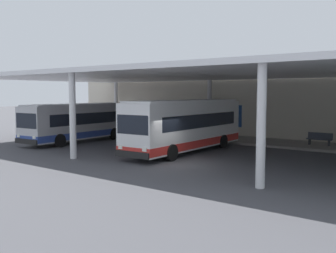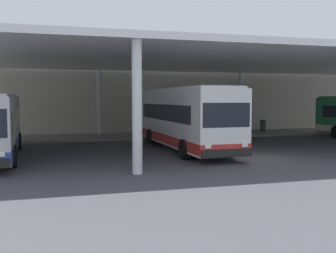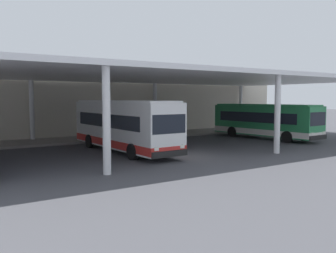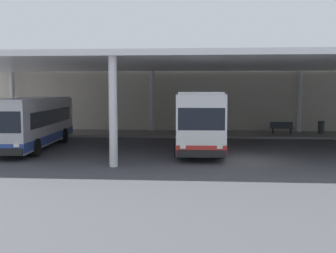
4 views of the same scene
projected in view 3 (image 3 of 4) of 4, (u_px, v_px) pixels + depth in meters
The scene contains 9 objects.
ground_plane at pixel (181, 156), 22.89m from camera, with size 200.00×200.00×0.00m, color #47474C.
platform_kerb at pixel (107, 138), 32.70m from camera, with size 42.00×4.50×0.18m, color gray.
station_building_facade at pixel (93, 100), 35.14m from camera, with size 48.00×1.60×7.01m, color beige.
canopy_shelter at pixel (139, 77), 27.06m from camera, with size 40.00×17.00×5.55m.
bus_second_bay at pixel (123, 125), 24.86m from camera, with size 2.99×11.41×3.57m.
bus_middle_bay at pixel (265, 121), 32.87m from camera, with size 3.33×10.69×3.17m.
bench_waiting at pixel (149, 129), 35.13m from camera, with size 1.80×0.45×0.92m.
trash_bin at pixel (174, 128), 37.01m from camera, with size 0.52×0.52×0.98m.
banner_sign at pixel (91, 118), 30.86m from camera, with size 0.70×0.12×3.20m.
Camera 3 is at (-13.05, -18.55, 3.72)m, focal length 38.14 mm.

